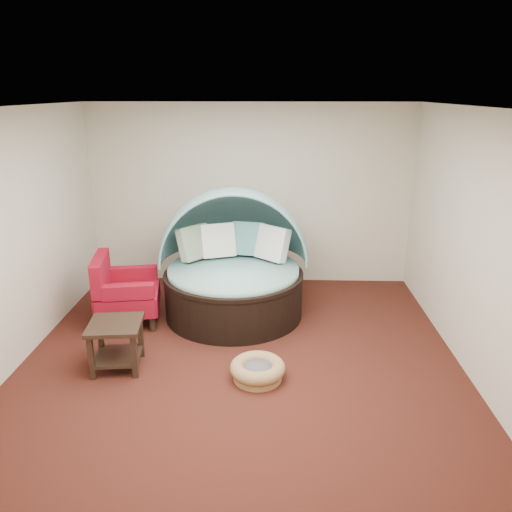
{
  "coord_description": "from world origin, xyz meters",
  "views": [
    {
      "loc": [
        0.35,
        -5.17,
        2.96
      ],
      "look_at": [
        0.15,
        0.6,
        1.04
      ],
      "focal_mm": 35.0,
      "sensor_mm": 36.0,
      "label": 1
    }
  ],
  "objects_px": {
    "pet_basket": "(258,370)",
    "side_table": "(116,339)",
    "canopy_daybed": "(233,257)",
    "red_armchair": "(123,292)"
  },
  "relations": [
    {
      "from": "canopy_daybed",
      "to": "side_table",
      "type": "xyz_separation_m",
      "value": [
        -1.18,
        -1.55,
        -0.45
      ]
    },
    {
      "from": "pet_basket",
      "to": "red_armchair",
      "type": "relative_size",
      "value": 0.77
    },
    {
      "from": "canopy_daybed",
      "to": "pet_basket",
      "type": "relative_size",
      "value": 2.93
    },
    {
      "from": "red_armchair",
      "to": "canopy_daybed",
      "type": "bearing_deg",
      "value": 6.02
    },
    {
      "from": "canopy_daybed",
      "to": "red_armchair",
      "type": "xyz_separation_m",
      "value": [
        -1.44,
        -0.4,
        -0.37
      ]
    },
    {
      "from": "red_armchair",
      "to": "pet_basket",
      "type": "bearing_deg",
      "value": -45.86
    },
    {
      "from": "side_table",
      "to": "canopy_daybed",
      "type": "bearing_deg",
      "value": 52.59
    },
    {
      "from": "side_table",
      "to": "pet_basket",
      "type": "bearing_deg",
      "value": -6.81
    },
    {
      "from": "pet_basket",
      "to": "side_table",
      "type": "bearing_deg",
      "value": 173.19
    },
    {
      "from": "pet_basket",
      "to": "canopy_daybed",
      "type": "bearing_deg",
      "value": 102.52
    }
  ]
}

